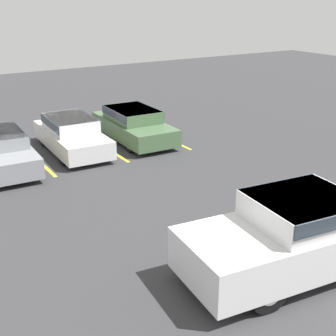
% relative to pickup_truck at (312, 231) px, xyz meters
% --- Properties ---
extents(ground_plane, '(60.00, 60.00, 0.00)m').
position_rel_pickup_truck_xyz_m(ground_plane, '(0.24, -0.17, -0.85)').
color(ground_plane, '#38383A').
extents(stall_stripe_b, '(0.12, 4.08, 0.01)m').
position_rel_pickup_truck_xyz_m(stall_stripe_b, '(-2.89, 10.00, -0.85)').
color(stall_stripe_b, yellow).
rests_on(stall_stripe_b, ground_plane).
extents(stall_stripe_c, '(0.12, 4.08, 0.01)m').
position_rel_pickup_truck_xyz_m(stall_stripe_c, '(-0.25, 10.00, -0.85)').
color(stall_stripe_c, yellow).
rests_on(stall_stripe_c, ground_plane).
extents(stall_stripe_d, '(0.12, 4.08, 0.01)m').
position_rel_pickup_truck_xyz_m(stall_stripe_d, '(2.40, 10.00, -0.85)').
color(stall_stripe_d, yellow).
rests_on(stall_stripe_d, ground_plane).
extents(pickup_truck, '(5.98, 2.58, 1.70)m').
position_rel_pickup_truck_xyz_m(pickup_truck, '(0.00, 0.00, 0.00)').
color(pickup_truck, white).
rests_on(pickup_truck, ground_plane).
extents(parked_sedan_b, '(1.86, 4.32, 1.30)m').
position_rel_pickup_truck_xyz_m(parked_sedan_b, '(-1.47, 10.17, -0.17)').
color(parked_sedan_b, silver).
rests_on(parked_sedan_b, ground_plane).
extents(parked_sedan_c, '(1.93, 4.46, 1.28)m').
position_rel_pickup_truck_xyz_m(parked_sedan_c, '(1.15, 10.23, -0.17)').
color(parked_sedan_c, '#4C6B47').
rests_on(parked_sedan_c, ground_plane).
extents(wheel_stop_curb, '(1.85, 0.20, 0.14)m').
position_rel_pickup_truck_xyz_m(wheel_stop_curb, '(-3.37, 12.59, -0.78)').
color(wheel_stop_curb, '#B7B2A8').
rests_on(wheel_stop_curb, ground_plane).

